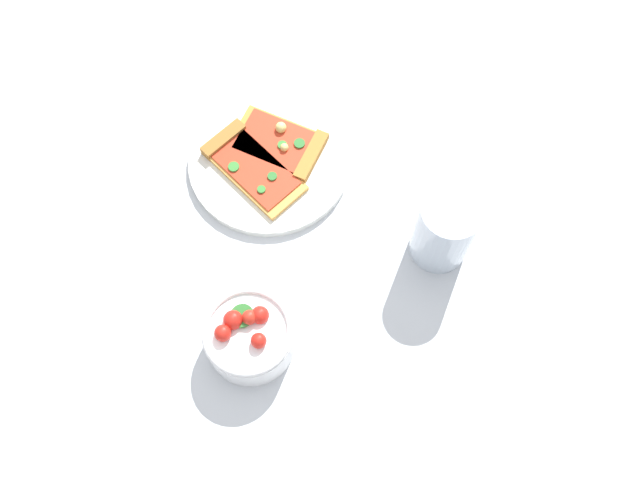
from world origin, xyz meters
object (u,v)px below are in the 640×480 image
at_px(soda_glass, 444,231).
at_px(pizza_slice_far, 249,164).
at_px(salad_bowl, 249,336).
at_px(pizza_slice_near, 283,145).
at_px(plate, 270,161).

bearing_deg(soda_glass, pizza_slice_far, 10.80).
relative_size(pizza_slice_far, salad_bowl, 1.41).
relative_size(pizza_slice_near, pizza_slice_far, 0.88).
relative_size(plate, pizza_slice_far, 1.46).
bearing_deg(pizza_slice_far, plate, -121.52).
bearing_deg(plate, salad_bowl, 121.72).
xyz_separation_m(pizza_slice_near, salad_bowl, (-0.14, 0.27, 0.02)).
bearing_deg(pizza_slice_far, pizza_slice_near, -110.62).
relative_size(salad_bowl, soda_glass, 0.95).
height_order(salad_bowl, soda_glass, soda_glass).
xyz_separation_m(plate, salad_bowl, (-0.15, 0.24, 0.03)).
bearing_deg(plate, pizza_slice_far, 58.48).
height_order(pizza_slice_near, salad_bowl, salad_bowl).
xyz_separation_m(pizza_slice_near, pizza_slice_far, (0.02, 0.06, -0.00)).
xyz_separation_m(pizza_slice_far, soda_glass, (-0.30, -0.06, 0.04)).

